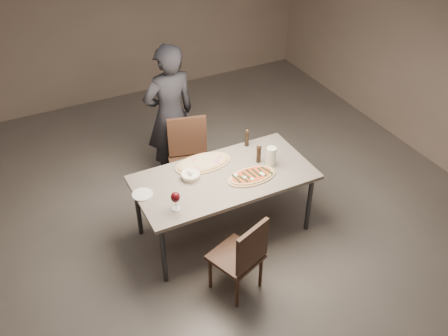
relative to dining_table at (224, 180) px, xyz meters
name	(u,v)px	position (x,y,z in m)	size (l,w,h in m)	color
room	(224,120)	(0.00, 0.00, 0.71)	(7.00, 7.00, 7.00)	#5D5750
dining_table	(224,180)	(0.00, 0.00, 0.00)	(1.80, 0.90, 0.75)	gray
zucchini_pizza	(252,176)	(0.24, -0.14, 0.07)	(0.53, 0.29, 0.05)	tan
ham_pizza	(203,163)	(-0.10, 0.28, 0.07)	(0.61, 0.34, 0.04)	tan
bread_basket	(190,175)	(-0.32, 0.11, 0.10)	(0.19, 0.19, 0.07)	#F4E7C5
oil_dish	(266,172)	(0.40, -0.14, 0.06)	(0.13, 0.13, 0.01)	white
pepper_mill_left	(259,154)	(0.43, 0.06, 0.16)	(0.05, 0.05, 0.21)	black
pepper_mill_right	(247,138)	(0.47, 0.38, 0.15)	(0.05, 0.05, 0.20)	black
carafe	(271,157)	(0.51, -0.05, 0.16)	(0.10, 0.10, 0.21)	silver
wine_glass	(175,198)	(-0.62, -0.25, 0.20)	(0.09, 0.09, 0.20)	silver
side_plate	(142,194)	(-0.83, 0.08, 0.06)	(0.20, 0.20, 0.01)	white
chair_near	(243,255)	(-0.22, -0.81, -0.20)	(0.53, 0.53, 0.87)	#3D2619
chair_far	(189,156)	(-0.06, 0.75, -0.15)	(0.56, 0.56, 0.98)	#3D2619
diner	(170,115)	(-0.11, 1.17, 0.17)	(0.63, 0.42, 1.73)	black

